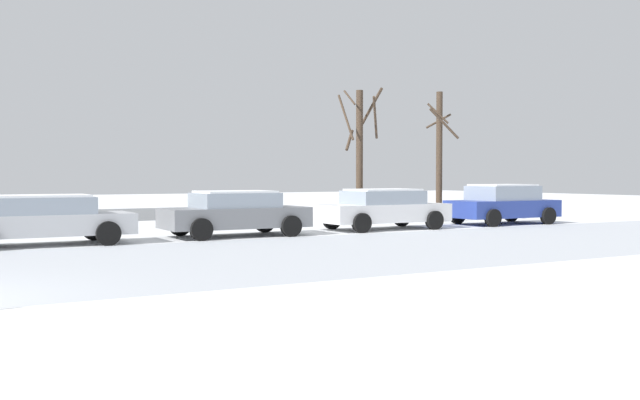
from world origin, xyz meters
name	(u,v)px	position (x,y,z in m)	size (l,w,h in m)	color
parked_car_silver	(43,219)	(3.37, 8.15, 0.69)	(4.56, 2.01, 1.33)	silver
parked_car_gray	(235,213)	(8.86, 8.29, 0.71)	(4.36, 2.13, 1.38)	slate
parked_car_white	(383,208)	(14.34, 8.41, 0.71)	(4.52, 2.13, 1.38)	white
parked_car_blue	(503,204)	(19.83, 8.39, 0.76)	(4.26, 2.18, 1.51)	#283D93
tree_far_right	(360,150)	(15.27, 11.31, 2.81)	(1.59, 1.60, 5.18)	#423326
tree_far_left	(439,154)	(18.68, 10.75, 2.71)	(1.51, 1.53, 5.17)	#423326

